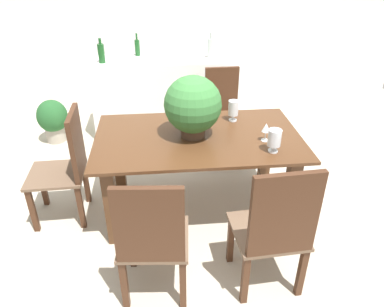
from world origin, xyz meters
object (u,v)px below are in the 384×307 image
(wine_glass, at_px, (266,128))
(kitchen_counter, at_px, (160,96))
(chair_head_end, at_px, (67,163))
(crystal_vase_center_near, at_px, (274,139))
(wine_bottle_dark, at_px, (101,53))
(flower_centerpiece, at_px, (193,106))
(potted_plant_floor, at_px, (53,119))
(chair_near_right, at_px, (275,228))
(wine_bottle_amber, at_px, (137,47))
(wine_bottle_green, at_px, (210,48))
(chair_far_right, at_px, (223,111))
(chair_near_left, at_px, (152,237))
(dining_table, at_px, (198,152))
(crystal_vase_left, at_px, (233,109))

(wine_glass, distance_m, kitchen_counter, 2.05)
(kitchen_counter, bearing_deg, chair_head_end, -115.64)
(crystal_vase_center_near, xyz_separation_m, wine_bottle_dark, (-1.50, 1.91, 0.20))
(flower_centerpiece, bearing_deg, potted_plant_floor, 136.47)
(chair_near_right, bearing_deg, wine_glass, -103.26)
(chair_head_end, relative_size, crystal_vase_center_near, 5.39)
(crystal_vase_center_near, xyz_separation_m, wine_glass, (-0.01, 0.19, -0.00))
(chair_near_right, bearing_deg, wine_bottle_amber, -75.39)
(flower_centerpiece, relative_size, wine_bottle_amber, 1.92)
(wine_bottle_dark, bearing_deg, wine_bottle_amber, 34.12)
(wine_bottle_dark, distance_m, wine_bottle_green, 1.29)
(wine_glass, bearing_deg, chair_far_right, 97.86)
(chair_near_left, bearing_deg, wine_bottle_dark, -73.02)
(flower_centerpiece, xyz_separation_m, kitchen_counter, (-0.25, 1.69, -0.55))
(dining_table, relative_size, flower_centerpiece, 3.34)
(chair_far_right, relative_size, chair_head_end, 1.00)
(wine_bottle_green, bearing_deg, wine_glass, -83.57)
(chair_head_end, xyz_separation_m, flower_centerpiece, (1.07, 0.00, 0.48))
(flower_centerpiece, height_order, wine_bottle_amber, flower_centerpiece)
(crystal_vase_left, relative_size, wine_bottle_amber, 0.71)
(flower_centerpiece, distance_m, wine_glass, 0.62)
(dining_table, xyz_separation_m, crystal_vase_center_near, (0.55, -0.32, 0.27))
(wine_bottle_amber, bearing_deg, wine_bottle_green, -11.50)
(chair_head_end, relative_size, chair_near_left, 1.01)
(crystal_vase_center_near, bearing_deg, chair_head_end, 169.05)
(crystal_vase_center_near, bearing_deg, wine_glass, 94.39)
(chair_near_right, distance_m, kitchen_counter, 2.77)
(wine_bottle_dark, height_order, wine_bottle_green, wine_bottle_green)
(flower_centerpiece, distance_m, wine_bottle_green, 1.72)
(kitchen_counter, bearing_deg, dining_table, -80.08)
(chair_head_end, height_order, kitchen_counter, chair_head_end)
(wine_bottle_green, bearing_deg, chair_near_left, -105.42)
(chair_near_right, xyz_separation_m, wine_glass, (0.14, 0.85, 0.30))
(chair_head_end, bearing_deg, chair_far_right, 121.50)
(chair_far_right, bearing_deg, chair_near_right, -91.60)
(kitchen_counter, xyz_separation_m, potted_plant_floor, (-1.32, -0.20, -0.18))
(kitchen_counter, relative_size, wine_bottle_amber, 6.03)
(wine_bottle_green, bearing_deg, wine_bottle_dark, -175.83)
(chair_near_right, height_order, kitchen_counter, chair_near_right)
(chair_far_right, relative_size, wine_bottle_green, 3.39)
(crystal_vase_center_near, bearing_deg, chair_near_right, -103.27)
(chair_far_right, xyz_separation_m, chair_near_right, (0.01, -1.96, 0.03))
(wine_bottle_amber, bearing_deg, chair_head_end, -106.89)
(chair_head_end, distance_m, kitchen_counter, 1.88)
(chair_near_left, relative_size, wine_bottle_amber, 3.70)
(wine_bottle_amber, bearing_deg, kitchen_counter, -32.98)
(crystal_vase_center_near, bearing_deg, chair_far_right, 97.37)
(dining_table, distance_m, kitchen_counter, 1.73)
(dining_table, height_order, flower_centerpiece, flower_centerpiece)
(chair_near_right, xyz_separation_m, kitchen_counter, (-0.69, 2.68, -0.09))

